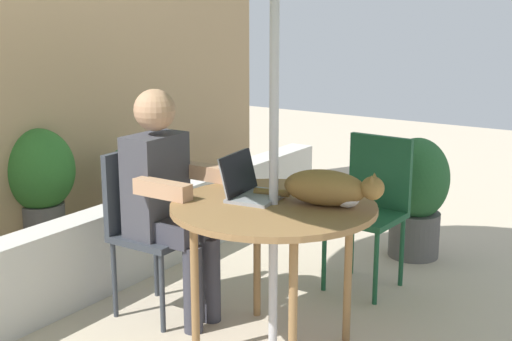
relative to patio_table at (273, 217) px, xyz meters
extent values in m
cube|color=tan|center=(0.00, 2.00, 0.20)|extent=(5.45, 0.08, 1.77)
cube|color=beige|center=(0.00, 1.24, -0.44)|extent=(4.91, 0.20, 0.49)
cylinder|color=olive|center=(0.00, 0.00, 0.05)|extent=(0.99, 0.99, 0.03)
cylinder|color=olive|center=(0.27, 0.27, -0.32)|extent=(0.04, 0.04, 0.72)
cylinder|color=olive|center=(-0.27, 0.27, -0.32)|extent=(0.04, 0.04, 0.72)
cylinder|color=olive|center=(-0.27, -0.27, -0.32)|extent=(0.04, 0.04, 0.72)
cylinder|color=olive|center=(0.27, -0.27, -0.32)|extent=(0.04, 0.04, 0.72)
cylinder|color=#B7B7BC|center=(0.00, 0.00, 0.44)|extent=(0.04, 0.04, 2.25)
cube|color=#33383F|center=(0.00, 0.74, -0.23)|extent=(0.40, 0.40, 0.04)
cube|color=#33383F|center=(0.00, 0.92, 0.01)|extent=(0.40, 0.04, 0.44)
cylinder|color=#33383F|center=(0.17, 0.91, -0.47)|extent=(0.03, 0.03, 0.43)
cylinder|color=#33383F|center=(-0.17, 0.91, -0.47)|extent=(0.03, 0.03, 0.43)
cylinder|color=#33383F|center=(-0.17, 0.57, -0.47)|extent=(0.03, 0.03, 0.43)
cylinder|color=#33383F|center=(0.17, 0.57, -0.47)|extent=(0.03, 0.03, 0.43)
cube|color=#194C2D|center=(0.94, -0.05, -0.23)|extent=(0.42, 0.42, 0.04)
cube|color=#194C2D|center=(1.12, -0.06, 0.01)|extent=(0.06, 0.40, 0.44)
cylinder|color=#194C2D|center=(1.10, -0.23, -0.47)|extent=(0.03, 0.03, 0.43)
cylinder|color=#194C2D|center=(1.12, 0.11, -0.47)|extent=(0.03, 0.03, 0.43)
cylinder|color=#194C2D|center=(0.78, 0.13, -0.47)|extent=(0.03, 0.03, 0.43)
cylinder|color=#194C2D|center=(0.76, -0.21, -0.47)|extent=(0.03, 0.03, 0.43)
cube|color=#3F3F47|center=(0.00, 0.74, 0.06)|extent=(0.34, 0.20, 0.54)
sphere|color=tan|center=(0.00, 0.73, 0.46)|extent=(0.22, 0.22, 0.22)
cube|color=#383842|center=(-0.08, 0.59, -0.16)|extent=(0.12, 0.30, 0.12)
cylinder|color=#383842|center=(-0.08, 0.44, -0.45)|extent=(0.10, 0.10, 0.47)
cube|color=#383842|center=(0.08, 0.59, -0.16)|extent=(0.12, 0.30, 0.12)
cylinder|color=#383842|center=(0.08, 0.44, -0.45)|extent=(0.10, 0.10, 0.47)
cube|color=tan|center=(-0.20, 0.52, 0.11)|extent=(0.08, 0.32, 0.08)
cube|color=tan|center=(0.20, 0.52, 0.11)|extent=(0.08, 0.32, 0.08)
cube|color=gray|center=(0.04, 0.12, 0.07)|extent=(0.32, 0.25, 0.02)
cube|color=black|center=(0.03, 0.22, 0.18)|extent=(0.30, 0.09, 0.20)
cube|color=gray|center=(0.03, 0.23, 0.18)|extent=(0.30, 0.09, 0.20)
ellipsoid|color=olive|center=(0.12, -0.21, 0.15)|extent=(0.26, 0.43, 0.17)
sphere|color=olive|center=(0.16, -0.44, 0.17)|extent=(0.11, 0.11, 0.11)
ellipsoid|color=white|center=(0.14, -0.32, 0.11)|extent=(0.14, 0.14, 0.09)
cylinder|color=olive|center=(0.09, 0.07, 0.09)|extent=(0.07, 0.18, 0.04)
cone|color=olive|center=(0.13, -0.44, 0.22)|extent=(0.04, 0.04, 0.03)
cone|color=olive|center=(0.19, -0.43, 0.22)|extent=(0.04, 0.04, 0.03)
cylinder|color=#595654|center=(1.65, -0.10, -0.53)|extent=(0.34, 0.34, 0.31)
ellipsoid|color=#26592D|center=(1.65, -0.10, -0.14)|extent=(0.43, 0.43, 0.55)
cylinder|color=#595654|center=(0.23, 1.95, -0.49)|extent=(0.30, 0.30, 0.39)
ellipsoid|color=#2D6B28|center=(0.23, 1.95, -0.07)|extent=(0.47, 0.47, 0.54)
cylinder|color=#595654|center=(0.75, 1.63, -0.54)|extent=(0.25, 0.25, 0.28)
ellipsoid|color=#26592D|center=(0.75, 1.63, -0.20)|extent=(0.37, 0.37, 0.48)
camera|label=1|loc=(-2.74, -1.70, 1.00)|focal=49.47mm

